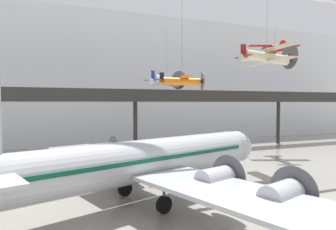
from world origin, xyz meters
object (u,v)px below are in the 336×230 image
(airliner_silver_main, at_px, (139,162))
(suspended_plane_cream_biplane, at_px, (267,57))
(suspended_plane_orange_highwing, at_px, (182,81))
(info_sign_pedestal, at_px, (226,192))
(stanchion_barrier, at_px, (298,187))
(suspended_plane_white_twin, at_px, (166,81))
(suspended_plane_red_highwing, at_px, (275,48))

(airliner_silver_main, xyz_separation_m, suspended_plane_cream_biplane, (18.36, 6.86, 10.37))
(suspended_plane_orange_highwing, height_order, info_sign_pedestal, suspended_plane_orange_highwing)
(airliner_silver_main, xyz_separation_m, suspended_plane_orange_highwing, (7.72, 8.64, 7.30))
(airliner_silver_main, distance_m, stanchion_barrier, 15.61)
(suspended_plane_cream_biplane, bearing_deg, suspended_plane_white_twin, 116.45)
(stanchion_barrier, distance_m, info_sign_pedestal, 7.59)
(stanchion_barrier, bearing_deg, suspended_plane_red_highwing, 54.58)
(airliner_silver_main, bearing_deg, suspended_plane_red_highwing, 12.22)
(suspended_plane_white_twin, height_order, info_sign_pedestal, suspended_plane_white_twin)
(suspended_plane_cream_biplane, distance_m, info_sign_pedestal, 18.82)
(suspended_plane_orange_highwing, height_order, suspended_plane_cream_biplane, suspended_plane_cream_biplane)
(airliner_silver_main, bearing_deg, suspended_plane_cream_biplane, 1.90)
(info_sign_pedestal, bearing_deg, suspended_plane_cream_biplane, 32.28)
(stanchion_barrier, bearing_deg, suspended_plane_cream_biplane, 69.51)
(airliner_silver_main, xyz_separation_m, suspended_plane_white_twin, (11.74, 23.94, 8.37))
(stanchion_barrier, relative_size, info_sign_pedestal, 0.87)
(suspended_plane_white_twin, height_order, stanchion_barrier, suspended_plane_white_twin)
(airliner_silver_main, relative_size, suspended_plane_white_twin, 3.27)
(airliner_silver_main, height_order, suspended_plane_red_highwing, suspended_plane_red_highwing)
(suspended_plane_red_highwing, distance_m, suspended_plane_white_twin, 18.85)
(suspended_plane_red_highwing, height_order, info_sign_pedestal, suspended_plane_red_highwing)
(suspended_plane_red_highwing, xyz_separation_m, suspended_plane_orange_highwing, (-20.65, -8.27, -6.50))
(suspended_plane_cream_biplane, bearing_deg, airliner_silver_main, -154.28)
(info_sign_pedestal, bearing_deg, suspended_plane_orange_highwing, 86.12)
(suspended_plane_white_twin, distance_m, stanchion_barrier, 28.25)
(airliner_silver_main, relative_size, suspended_plane_orange_highwing, 2.99)
(airliner_silver_main, distance_m, info_sign_pedestal, 8.28)
(suspended_plane_red_highwing, relative_size, info_sign_pedestal, 6.74)
(airliner_silver_main, height_order, suspended_plane_cream_biplane, suspended_plane_cream_biplane)
(suspended_plane_orange_highwing, relative_size, suspended_plane_white_twin, 1.09)
(suspended_plane_cream_biplane, distance_m, stanchion_barrier, 16.28)
(suspended_plane_white_twin, distance_m, info_sign_pedestal, 27.60)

